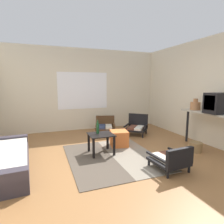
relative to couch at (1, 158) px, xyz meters
The scene contains 15 objects.
ground_plane 2.11m from the couch, 12.88° to the right, with size 7.80×7.80×0.00m, color olive.
far_wall_with_window 3.49m from the couch, 51.75° to the left, with size 5.60×0.13×2.70m.
side_wall_right 4.84m from the couch, ahead, with size 0.12×6.60×2.70m, color beige.
area_rug 2.10m from the couch, ahead, with size 1.82×2.16×0.01m.
couch is the anchor object (origin of this frame).
coffee_table 1.93m from the couch, ahead, with size 0.54×0.51×0.45m.
armchair_by_window 3.14m from the couch, 34.91° to the left, with size 0.74×0.73×0.52m.
armchair_striped_foreground 3.04m from the couch, 20.95° to the right, with size 0.60×0.64×0.48m.
armchair_corner 3.68m from the couch, 20.98° to the left, with size 0.86×0.86×0.61m.
ottoman_orange 2.53m from the couch, 10.65° to the left, with size 0.41×0.41×0.39m, color #D1662D.
console_shelf 4.42m from the couch, ahead, with size 0.38×1.44×0.89m.
crt_television 4.49m from the couch, ahead, with size 0.50×0.36×0.46m.
clay_vase 4.42m from the couch, ahead, with size 0.24×0.24×0.28m.
glass_bottle 1.92m from the couch, ahead, with size 0.06×0.06×0.30m.
wicker_basket 4.02m from the couch, ahead, with size 0.29×0.29×0.22m, color olive.
Camera 1 is at (-1.30, -3.18, 1.54)m, focal length 29.77 mm.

